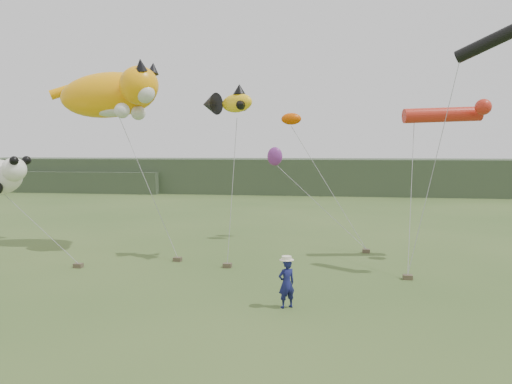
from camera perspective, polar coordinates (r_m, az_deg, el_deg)
ground at (r=16.81m, az=-0.80°, el=-12.61°), size 120.00×120.00×0.00m
headland at (r=60.85m, az=3.66°, el=1.85°), size 90.00×13.00×4.00m
festival_attendant at (r=16.19m, az=3.51°, el=-10.38°), size 0.69×0.64×1.58m
sandbag_anchors at (r=22.10m, az=-0.58°, el=-8.11°), size 14.07×5.45×0.19m
cat_kite at (r=26.71m, az=-15.82°, el=10.75°), size 6.72×3.59×2.89m
fish_kite at (r=22.89m, az=-3.34°, el=10.15°), size 2.76×1.82×1.34m
tube_kites at (r=23.69m, az=22.74°, el=10.60°), size 4.57×4.39×3.80m
misc_kites at (r=28.06m, az=3.00°, el=5.99°), size 1.98×1.47×2.91m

